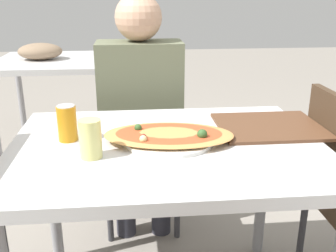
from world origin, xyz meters
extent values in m
cube|color=silver|center=(0.00, 0.00, 0.70)|extent=(1.07, 0.79, 0.04)
cylinder|color=#99999E|center=(-0.48, 0.34, 0.34)|extent=(0.05, 0.05, 0.68)
cylinder|color=#99999E|center=(0.48, 0.34, 0.34)|extent=(0.05, 0.05, 0.68)
cube|color=#3F2D1E|center=(-0.07, 0.66, 0.43)|extent=(0.40, 0.40, 0.04)
cube|color=#3F2D1E|center=(-0.07, 0.84, 0.66)|extent=(0.38, 0.03, 0.42)
cylinder|color=#38383D|center=(0.10, 0.49, 0.20)|extent=(0.03, 0.03, 0.41)
cylinder|color=#38383D|center=(-0.24, 0.49, 0.20)|extent=(0.03, 0.03, 0.41)
cylinder|color=#38383D|center=(0.10, 0.83, 0.20)|extent=(0.03, 0.03, 0.41)
cylinder|color=#38383D|center=(-0.24, 0.83, 0.20)|extent=(0.03, 0.03, 0.41)
cube|color=#3F2D1E|center=(0.61, 0.02, 0.66)|extent=(0.03, 0.38, 0.42)
cylinder|color=#38383D|center=(0.62, 0.19, 0.20)|extent=(0.03, 0.03, 0.41)
cylinder|color=#2D2D38|center=(0.02, 0.54, 0.22)|extent=(0.10, 0.10, 0.45)
cylinder|color=#2D2D38|center=(-0.16, 0.54, 0.22)|extent=(0.10, 0.10, 0.45)
cube|color=#60664C|center=(-0.07, 0.63, 0.72)|extent=(0.41, 0.21, 0.54)
sphere|color=tan|center=(-0.07, 0.63, 1.10)|extent=(0.22, 0.22, 0.22)
cylinder|color=white|center=(0.01, 0.02, 0.73)|extent=(0.31, 0.31, 0.01)
ellipsoid|color=tan|center=(0.01, 0.02, 0.75)|extent=(0.47, 0.30, 0.02)
ellipsoid|color=#C14C28|center=(0.01, 0.02, 0.75)|extent=(0.39, 0.25, 0.01)
sphere|color=maroon|center=(-0.08, -0.03, 0.76)|extent=(0.02, 0.02, 0.02)
sphere|color=beige|center=(-0.08, -0.05, 0.76)|extent=(0.02, 0.02, 0.02)
sphere|color=#335928|center=(-0.08, -0.04, 0.76)|extent=(0.02, 0.02, 0.02)
sphere|color=#335928|center=(0.11, -0.03, 0.76)|extent=(0.03, 0.03, 0.03)
sphere|color=#335928|center=(-0.10, 0.06, 0.76)|extent=(0.03, 0.03, 0.03)
cylinder|color=orange|center=(-0.34, 0.06, 0.78)|extent=(0.07, 0.07, 0.12)
cylinder|color=silver|center=(-0.34, 0.06, 0.85)|extent=(0.06, 0.06, 0.00)
cylinder|color=#E0DB7F|center=(-0.25, -0.09, 0.78)|extent=(0.07, 0.07, 0.12)
cube|color=brown|center=(0.40, 0.12, 0.73)|extent=(0.39, 0.33, 0.01)
cube|color=silver|center=(-0.56, 1.74, 0.70)|extent=(1.10, 0.80, 0.04)
ellipsoid|color=#8C7259|center=(-0.78, 1.74, 0.78)|extent=(0.32, 0.24, 0.12)
cylinder|color=#99999E|center=(-0.06, 1.39, 0.34)|extent=(0.05, 0.05, 0.68)
cylinder|color=#99999E|center=(-1.06, 2.09, 0.34)|extent=(0.05, 0.05, 0.68)
cylinder|color=#99999E|center=(-0.06, 2.09, 0.34)|extent=(0.05, 0.05, 0.68)
camera|label=1|loc=(-0.11, -1.24, 1.22)|focal=42.00mm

